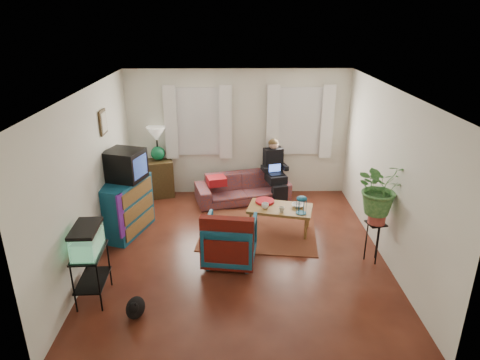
{
  "coord_description": "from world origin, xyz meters",
  "views": [
    {
      "loc": [
        -0.12,
        -6.0,
        3.63
      ],
      "look_at": [
        0.0,
        0.4,
        1.1
      ],
      "focal_mm": 32.0,
      "sensor_mm": 36.0,
      "label": 1
    }
  ],
  "objects_px": {
    "dresser": "(125,207)",
    "aquarium_stand": "(92,275)",
    "plant_stand": "(374,242)",
    "sofa": "(243,184)",
    "side_table": "(160,177)",
    "coffee_table": "(280,219)",
    "armchair": "(230,238)"
  },
  "relations": [
    {
      "from": "side_table",
      "to": "dresser",
      "type": "distance_m",
      "value": 1.68
    },
    {
      "from": "dresser",
      "to": "plant_stand",
      "type": "bearing_deg",
      "value": 4.05
    },
    {
      "from": "armchair",
      "to": "plant_stand",
      "type": "bearing_deg",
      "value": -172.71
    },
    {
      "from": "armchair",
      "to": "plant_stand",
      "type": "distance_m",
      "value": 2.21
    },
    {
      "from": "aquarium_stand",
      "to": "armchair",
      "type": "relative_size",
      "value": 0.91
    },
    {
      "from": "sofa",
      "to": "side_table",
      "type": "relative_size",
      "value": 2.42
    },
    {
      "from": "dresser",
      "to": "armchair",
      "type": "height_order",
      "value": "dresser"
    },
    {
      "from": "aquarium_stand",
      "to": "coffee_table",
      "type": "xyz_separation_m",
      "value": [
        2.71,
        1.87,
        -0.13
      ]
    },
    {
      "from": "sofa",
      "to": "side_table",
      "type": "bearing_deg",
      "value": 154.66
    },
    {
      "from": "coffee_table",
      "to": "sofa",
      "type": "bearing_deg",
      "value": 129.49
    },
    {
      "from": "side_table",
      "to": "aquarium_stand",
      "type": "distance_m",
      "value": 3.54
    },
    {
      "from": "side_table",
      "to": "plant_stand",
      "type": "xyz_separation_m",
      "value": [
        3.69,
        -2.66,
        -0.06
      ]
    },
    {
      "from": "sofa",
      "to": "armchair",
      "type": "distance_m",
      "value": 2.3
    },
    {
      "from": "armchair",
      "to": "coffee_table",
      "type": "xyz_separation_m",
      "value": [
        0.87,
        0.96,
        -0.17
      ]
    },
    {
      "from": "armchair",
      "to": "coffee_table",
      "type": "bearing_deg",
      "value": -123.59
    },
    {
      "from": "aquarium_stand",
      "to": "dresser",
      "type": "bearing_deg",
      "value": 87.32
    },
    {
      "from": "aquarium_stand",
      "to": "plant_stand",
      "type": "distance_m",
      "value": 4.13
    },
    {
      "from": "aquarium_stand",
      "to": "sofa",
      "type": "bearing_deg",
      "value": 54.47
    },
    {
      "from": "sofa",
      "to": "side_table",
      "type": "distance_m",
      "value": 1.77
    },
    {
      "from": "dresser",
      "to": "aquarium_stand",
      "type": "distance_m",
      "value": 1.88
    },
    {
      "from": "dresser",
      "to": "coffee_table",
      "type": "distance_m",
      "value": 2.71
    },
    {
      "from": "coffee_table",
      "to": "side_table",
      "type": "bearing_deg",
      "value": 159.32
    },
    {
      "from": "sofa",
      "to": "plant_stand",
      "type": "distance_m",
      "value": 3.04
    },
    {
      "from": "aquarium_stand",
      "to": "armchair",
      "type": "bearing_deg",
      "value": 23.93
    },
    {
      "from": "plant_stand",
      "to": "side_table",
      "type": "bearing_deg",
      "value": 144.23
    },
    {
      "from": "side_table",
      "to": "aquarium_stand",
      "type": "height_order",
      "value": "side_table"
    },
    {
      "from": "sofa",
      "to": "plant_stand",
      "type": "height_order",
      "value": "sofa"
    },
    {
      "from": "sofa",
      "to": "aquarium_stand",
      "type": "relative_size",
      "value": 2.62
    },
    {
      "from": "aquarium_stand",
      "to": "plant_stand",
      "type": "height_order",
      "value": "aquarium_stand"
    },
    {
      "from": "sofa",
      "to": "aquarium_stand",
      "type": "distance_m",
      "value": 3.81
    },
    {
      "from": "dresser",
      "to": "armchair",
      "type": "bearing_deg",
      "value": -9.78
    },
    {
      "from": "side_table",
      "to": "aquarium_stand",
      "type": "bearing_deg",
      "value": -95.67
    }
  ]
}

